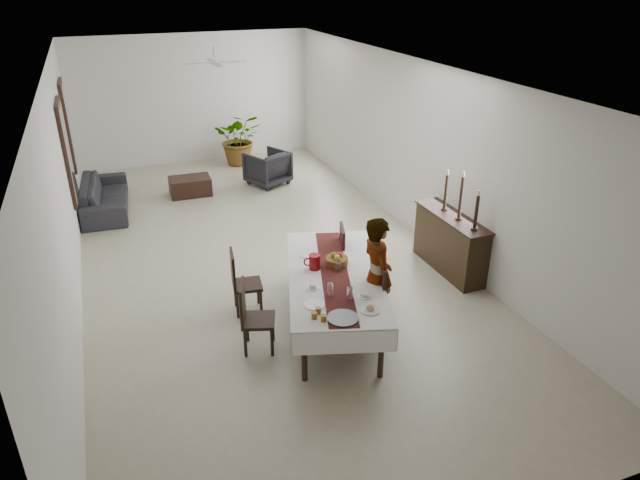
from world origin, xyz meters
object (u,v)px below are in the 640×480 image
Objects in this scene: red_pitcher at (315,262)px; sofa at (105,196)px; dining_table_top at (335,276)px; woman at (377,277)px; sideboard_body at (450,244)px.

sofa is at bearing 115.95° from red_pitcher.
sofa is (-2.83, 5.63, -0.45)m from dining_table_top.
red_pitcher reaches higher than dining_table_top.
woman is at bearing -20.37° from dining_table_top.
sideboard_body reaches higher than sofa.
red_pitcher is at bearing -149.97° from sofa.
sideboard_body reaches higher than dining_table_top.
woman is 0.78× the size of sofa.
sideboard_body is 0.71× the size of sofa.
woman is (0.47, -0.36, 0.09)m from dining_table_top.
red_pitcher is 0.90m from woman.
dining_table_top is at bearing 52.86° from woman.
sideboard_body is (2.41, 0.80, -0.30)m from dining_table_top.
red_pitcher reaches higher than sofa.
dining_table_top is 0.60m from woman.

